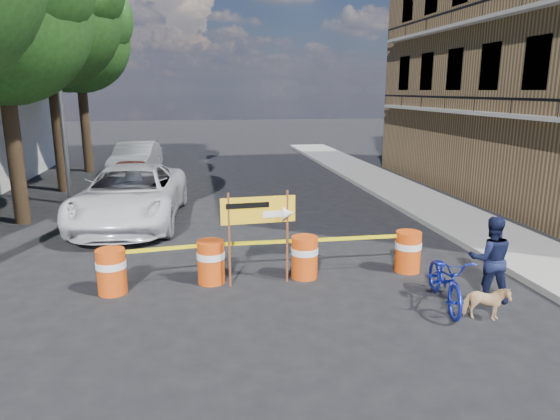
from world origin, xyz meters
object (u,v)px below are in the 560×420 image
object	(u,v)px
sedan_red	(129,179)
sedan_silver	(136,159)
barrel_far_left	(111,270)
bicycle	(447,256)
barrel_far_right	(408,251)
detour_sign	(268,216)
barrel_mid_right	(304,256)
pedestrian	(490,259)
suv_white	(131,195)
dog	(486,303)
barrel_mid_left	(211,261)

from	to	relation	value
sedan_red	sedan_silver	world-z (taller)	sedan_silver
barrel_far_left	bicycle	distance (m)	6.40
barrel_far_right	detour_sign	bearing A→B (deg)	-176.32
detour_sign	sedan_silver	bearing A→B (deg)	102.27
barrel_mid_right	pedestrian	xyz separation A→B (m)	(3.18, -1.74, 0.35)
pedestrian	bicycle	distance (m)	0.93
suv_white	dog	bearing A→B (deg)	-44.59
barrel_mid_left	detour_sign	xyz separation A→B (m)	(1.17, -0.25, 0.96)
detour_sign	suv_white	size ratio (longest dim) A/B	0.32
barrel_mid_right	barrel_far_right	bearing A→B (deg)	-0.21
barrel_far_left	detour_sign	size ratio (longest dim) A/B	0.46
barrel_mid_left	sedan_silver	bearing A→B (deg)	101.96
barrel_far_left	barrel_mid_left	bearing A→B (deg)	6.95
detour_sign	dog	bearing A→B (deg)	-37.67
pedestrian	barrel_mid_right	bearing A→B (deg)	-11.85
suv_white	pedestrian	bearing A→B (deg)	-39.52
barrel_mid_right	bicycle	bearing A→B (deg)	-38.88
barrel_mid_left	dog	distance (m)	5.29
sedan_red	dog	bearing A→B (deg)	-56.93
dog	barrel_far_right	bearing A→B (deg)	27.80
dog	sedan_silver	xyz separation A→B (m)	(-7.57, 16.46, 0.48)
barrel_far_right	detour_sign	world-z (taller)	detour_sign
bicycle	suv_white	size ratio (longest dim) A/B	0.31
barrel_mid_right	suv_white	distance (m)	6.74
barrel_far_left	sedan_red	size ratio (longest dim) A/B	0.23
barrel_mid_right	pedestrian	size ratio (longest dim) A/B	0.55
sedan_red	barrel_far_left	bearing A→B (deg)	-84.25
barrel_far_left	barrel_mid_left	world-z (taller)	same
barrel_mid_left	dog	world-z (taller)	barrel_mid_left
barrel_far_left	detour_sign	xyz separation A→B (m)	(3.11, -0.01, 0.96)
dog	detour_sign	bearing A→B (deg)	76.35
barrel_mid_left	bicycle	bearing A→B (deg)	-23.74
pedestrian	sedan_silver	size ratio (longest dim) A/B	0.34
barrel_far_left	pedestrian	distance (m)	7.26
barrel_mid_left	detour_sign	size ratio (longest dim) A/B	0.46
sedan_red	barrel_far_right	bearing A→B (deg)	-51.77
sedan_red	detour_sign	bearing A→B (deg)	-66.57
pedestrian	suv_white	size ratio (longest dim) A/B	0.27
barrel_far_left	barrel_far_right	distance (m)	6.23
dog	sedan_red	world-z (taller)	sedan_red
barrel_mid_right	barrel_far_right	distance (m)	2.32
barrel_far_left	dog	size ratio (longest dim) A/B	1.20
barrel_far_left	suv_white	world-z (taller)	suv_white
barrel_far_left	bicycle	size ratio (longest dim) A/B	0.47
pedestrian	sedan_red	bearing A→B (deg)	-37.45
barrel_far_left	detour_sign	distance (m)	3.25
barrel_mid_left	dog	bearing A→B (deg)	-28.91
detour_sign	bicycle	world-z (taller)	detour_sign
bicycle	sedan_red	xyz separation A→B (m)	(-6.94, 11.05, -0.28)
detour_sign	suv_white	distance (m)	6.47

